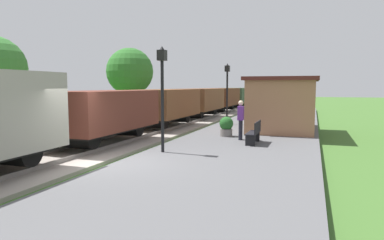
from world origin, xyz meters
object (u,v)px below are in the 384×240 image
(person_waiting, at_px, (241,118))
(lamp_post_far, at_px, (227,82))
(station_hut, at_px, (283,103))
(potted_planter, at_px, (226,126))
(bench_near_hut, at_px, (255,132))
(tree_trackside_far, at_px, (130,72))
(freight_train, at_px, (181,103))
(bench_down_platform, at_px, (279,113))
(lamp_post_near, at_px, (162,79))

(person_waiting, relative_size, lamp_post_far, 0.46)
(station_hut, bearing_deg, potted_planter, -122.74)
(bench_near_hut, xyz_separation_m, person_waiting, (-0.74, 0.83, 0.46))
(person_waiting, height_order, tree_trackside_far, tree_trackside_far)
(freight_train, relative_size, bench_down_platform, 26.13)
(lamp_post_near, relative_size, lamp_post_far, 1.00)
(station_hut, height_order, tree_trackside_far, tree_trackside_far)
(bench_down_platform, height_order, lamp_post_far, lamp_post_far)
(bench_near_hut, xyz_separation_m, bench_down_platform, (0.00, 10.68, 0.00))
(freight_train, xyz_separation_m, bench_near_hut, (6.10, -7.69, -0.73))
(person_waiting, relative_size, potted_planter, 1.87)
(bench_down_platform, bearing_deg, tree_trackside_far, -166.06)
(lamp_post_near, xyz_separation_m, lamp_post_far, (0.00, 9.72, 0.00))
(potted_planter, relative_size, lamp_post_far, 0.25)
(potted_planter, bearing_deg, lamp_post_near, -104.64)
(station_hut, bearing_deg, lamp_post_near, -113.15)
(bench_down_platform, relative_size, tree_trackside_far, 0.28)
(person_waiting, height_order, lamp_post_far, lamp_post_far)
(freight_train, bearing_deg, person_waiting, -51.97)
(lamp_post_near, bearing_deg, station_hut, 66.85)
(bench_near_hut, bearing_deg, lamp_post_far, 112.13)
(person_waiting, xyz_separation_m, tree_trackside_far, (-9.43, 7.32, 2.41))
(station_hut, xyz_separation_m, tree_trackside_far, (-10.87, 2.93, 1.95))
(bench_down_platform, xyz_separation_m, tree_trackside_far, (-10.17, -2.52, 2.88))
(bench_down_platform, relative_size, lamp_post_far, 0.41)
(bench_near_hut, xyz_separation_m, potted_planter, (-1.58, 1.69, 0.00))
(bench_near_hut, bearing_deg, station_hut, 82.38)
(station_hut, xyz_separation_m, bench_near_hut, (-0.70, -5.23, -0.93))
(person_waiting, relative_size, tree_trackside_far, 0.32)
(station_hut, bearing_deg, tree_trackside_far, 164.90)
(freight_train, distance_m, bench_down_platform, 6.84)
(freight_train, height_order, lamp_post_far, lamp_post_far)
(potted_planter, bearing_deg, person_waiting, -45.56)
(station_hut, distance_m, potted_planter, 4.31)
(freight_train, bearing_deg, tree_trackside_far, 173.42)
(lamp_post_near, bearing_deg, tree_trackside_far, 123.78)
(freight_train, height_order, bench_down_platform, freight_train)
(station_hut, bearing_deg, bench_near_hut, -97.62)
(freight_train, bearing_deg, bench_near_hut, -51.57)
(freight_train, distance_m, potted_planter, 7.55)
(freight_train, height_order, potted_planter, freight_train)
(freight_train, xyz_separation_m, station_hut, (6.80, -2.46, 0.20))
(bench_near_hut, height_order, lamp_post_near, lamp_post_near)
(person_waiting, bearing_deg, bench_near_hut, 129.15)
(station_hut, distance_m, person_waiting, 4.65)
(potted_planter, bearing_deg, lamp_post_far, 103.12)
(lamp_post_far, bearing_deg, tree_trackside_far, 169.77)
(lamp_post_far, bearing_deg, potted_planter, -76.88)
(lamp_post_far, bearing_deg, bench_down_platform, 54.29)
(person_waiting, xyz_separation_m, lamp_post_far, (-2.04, 5.99, 1.62))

